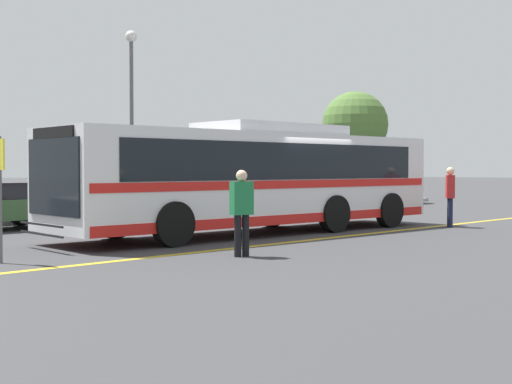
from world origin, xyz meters
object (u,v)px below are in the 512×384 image
(transit_bus, at_px, (256,177))
(tree_0, at_px, (355,125))
(bus_stop_sign, at_px, (0,183))
(street_lamp, at_px, (131,95))
(pedestrian_0, at_px, (450,193))
(pedestrian_1, at_px, (242,207))

(transit_bus, xyz_separation_m, tree_0, (15.56, 8.59, 2.40))
(tree_0, bearing_deg, bus_stop_sign, -157.49)
(transit_bus, relative_size, street_lamp, 1.78)
(transit_bus, height_order, pedestrian_0, transit_bus)
(transit_bus, height_order, street_lamp, street_lamp)
(pedestrian_1, relative_size, street_lamp, 0.25)
(pedestrian_1, bearing_deg, tree_0, -131.40)
(pedestrian_0, xyz_separation_m, pedestrian_1, (-9.10, -0.73, -0.04))
(pedestrian_0, xyz_separation_m, street_lamp, (-3.66, 10.71, 3.37))
(transit_bus, distance_m, street_lamp, 8.75)
(transit_bus, bearing_deg, pedestrian_0, -113.37)
(bus_stop_sign, relative_size, tree_0, 0.41)
(pedestrian_1, distance_m, tree_0, 22.89)
(transit_bus, bearing_deg, bus_stop_sign, 100.03)
(street_lamp, xyz_separation_m, tree_0, (13.86, 0.51, -0.47))
(bus_stop_sign, distance_m, street_lamp, 13.23)
(pedestrian_1, height_order, tree_0, tree_0)
(pedestrian_0, height_order, street_lamp, street_lamp)
(bus_stop_sign, bearing_deg, street_lamp, -42.76)
(pedestrian_0, bearing_deg, bus_stop_sign, -43.98)
(pedestrian_1, distance_m, bus_stop_sign, 4.47)
(bus_stop_sign, xyz_separation_m, street_lamp, (9.20, 9.05, 2.91))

